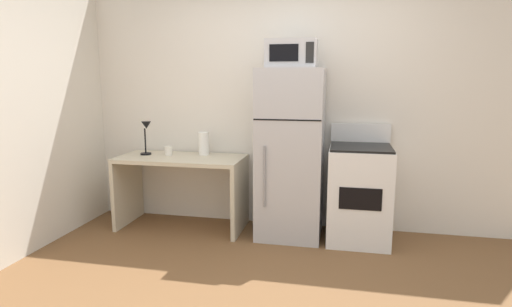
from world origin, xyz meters
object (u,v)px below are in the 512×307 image
at_px(coffee_mug, 168,151).
at_px(desk_lamp, 146,132).
at_px(desk, 182,177).
at_px(oven_range, 359,193).
at_px(microwave, 292,54).
at_px(paper_towel_roll, 204,144).
at_px(refrigerator, 291,154).

bearing_deg(coffee_mug, desk_lamp, -172.31).
xyz_separation_m(desk, coffee_mug, (-0.16, 0.06, 0.26)).
relative_size(coffee_mug, oven_range, 0.09).
bearing_deg(microwave, desk, 179.41).
xyz_separation_m(desk_lamp, coffee_mug, (0.23, 0.03, -0.19)).
relative_size(desk, coffee_mug, 13.55).
height_order(paper_towel_roll, coffee_mug, paper_towel_roll).
bearing_deg(refrigerator, oven_range, -0.15).
xyz_separation_m(refrigerator, oven_range, (0.66, -0.00, -0.35)).
distance_m(paper_towel_roll, coffee_mug, 0.38).
xyz_separation_m(desk_lamp, paper_towel_roll, (0.58, 0.13, -0.12)).
xyz_separation_m(desk, paper_towel_roll, (0.19, 0.16, 0.34)).
xyz_separation_m(coffee_mug, refrigerator, (1.29, -0.05, 0.02)).
height_order(desk_lamp, coffee_mug, desk_lamp).
relative_size(refrigerator, oven_range, 1.49).
distance_m(desk, desk_lamp, 0.60).
bearing_deg(microwave, refrigerator, 90.33).
bearing_deg(microwave, paper_towel_roll, 169.75).
relative_size(desk, paper_towel_roll, 5.36).
height_order(desk, refrigerator, refrigerator).
xyz_separation_m(coffee_mug, oven_range, (1.95, -0.05, -0.33)).
xyz_separation_m(desk, oven_range, (1.79, 0.01, -0.07)).
height_order(coffee_mug, refrigerator, refrigerator).
xyz_separation_m(desk_lamp, oven_range, (2.18, -0.02, -0.52)).
height_order(coffee_mug, oven_range, oven_range).
height_order(paper_towel_roll, oven_range, oven_range).
distance_m(paper_towel_roll, refrigerator, 0.95).
xyz_separation_m(desk_lamp, microwave, (1.52, -0.04, 0.78)).
distance_m(desk_lamp, paper_towel_roll, 0.61).
distance_m(coffee_mug, microwave, 1.62).
relative_size(paper_towel_roll, coffee_mug, 2.53).
xyz_separation_m(paper_towel_roll, oven_range, (1.60, -0.15, -0.40)).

